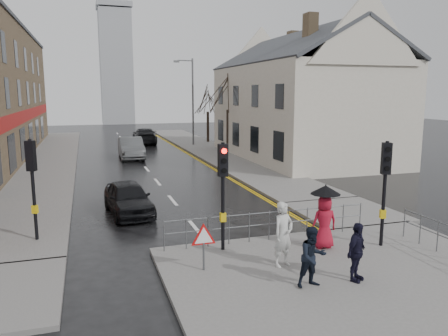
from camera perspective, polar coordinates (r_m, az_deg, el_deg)
ground at (r=13.85m, az=-0.70°, el=-11.46°), size 120.00×120.00×0.00m
near_pavement at (r=12.18m, az=18.58°, el=-14.73°), size 10.00×9.00×0.14m
left_pavement at (r=35.80m, az=-21.85°, el=1.15°), size 4.00×44.00×0.14m
right_pavement at (r=39.04m, az=-2.26°, el=2.52°), size 4.00×40.00×0.14m
pavement_bridge_right at (r=19.11m, az=15.63°, el=-5.59°), size 4.00×4.20×0.14m
building_right_cream at (r=34.19m, az=9.94°, el=9.26°), size 9.00×16.40×10.10m
church_tower at (r=74.64m, az=-13.90°, el=12.59°), size 5.00×5.00×18.00m
traffic_signal_near_left at (r=13.40m, az=-0.14°, el=-1.23°), size 0.28×0.27×3.40m
traffic_signal_near_right at (r=14.67m, az=20.32°, el=-0.88°), size 0.34×0.33×3.40m
traffic_signal_far_left at (r=15.66m, az=-23.78°, el=-0.46°), size 0.34×0.33×3.40m
guard_railing_front at (r=14.75m, az=5.93°, el=-6.65°), size 7.14×0.04×1.00m
warning_sign at (r=12.19m, az=-2.68°, el=-9.27°), size 0.80×0.07×1.35m
street_lamp at (r=41.47m, az=-4.34°, el=9.35°), size 1.83×0.25×8.00m
tree_near at (r=36.14m, az=0.52°, el=9.99°), size 2.40×2.40×6.58m
tree_far at (r=43.95m, az=-2.14°, el=9.02°), size 2.40×2.40×5.64m
pedestrian_a at (r=12.60m, az=7.75°, el=-8.57°), size 0.79×0.65×1.86m
pedestrian_b at (r=11.47m, az=11.49°, el=-11.32°), size 0.80×0.64×1.58m
pedestrian_with_umbrella at (r=14.19m, az=13.01°, el=-5.86°), size 0.96×0.96×2.03m
pedestrian_d at (r=12.08m, az=16.91°, el=-10.46°), size 0.99×0.81×1.57m
car_parked at (r=18.67m, az=-12.40°, el=-3.85°), size 2.03×4.19×1.38m
car_mid at (r=34.36m, az=-12.05°, el=2.56°), size 1.75×4.94×1.63m
car_far at (r=44.24m, az=-10.34°, el=4.15°), size 2.50×5.50×1.56m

